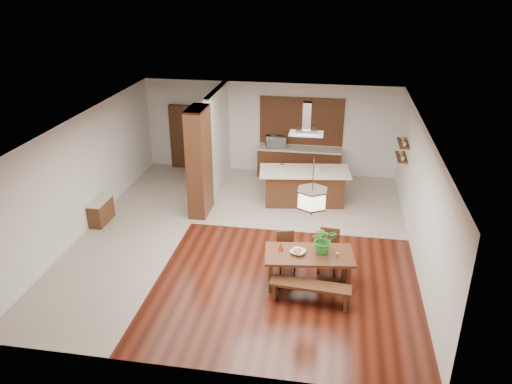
% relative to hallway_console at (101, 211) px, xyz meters
% --- Properties ---
extents(room_shell, '(9.00, 9.04, 2.92)m').
position_rel_hallway_console_xyz_m(room_shell, '(3.81, -0.20, 1.75)').
color(room_shell, black).
rests_on(room_shell, ground).
extents(tile_hallway, '(2.50, 9.00, 0.01)m').
position_rel_hallway_console_xyz_m(tile_hallway, '(1.06, -0.20, -0.31)').
color(tile_hallway, '#B8AA99').
rests_on(tile_hallway, ground).
extents(tile_kitchen, '(5.50, 4.00, 0.01)m').
position_rel_hallway_console_xyz_m(tile_kitchen, '(5.06, 2.30, -0.31)').
color(tile_kitchen, '#B8AA99').
rests_on(tile_kitchen, ground).
extents(soffit_band, '(8.00, 9.00, 0.02)m').
position_rel_hallway_console_xyz_m(soffit_band, '(3.81, -0.20, 2.57)').
color(soffit_band, '#431E10').
rests_on(soffit_band, room_shell).
extents(partition_pier, '(0.45, 1.00, 2.90)m').
position_rel_hallway_console_xyz_m(partition_pier, '(2.41, 1.00, 1.14)').
color(partition_pier, '#321B0E').
rests_on(partition_pier, ground).
extents(partition_stub, '(0.18, 2.40, 2.90)m').
position_rel_hallway_console_xyz_m(partition_stub, '(2.41, 3.10, 1.14)').
color(partition_stub, silver).
rests_on(partition_stub, ground).
extents(hallway_console, '(0.37, 0.88, 0.63)m').
position_rel_hallway_console_xyz_m(hallway_console, '(0.00, 0.00, 0.00)').
color(hallway_console, '#321B0E').
rests_on(hallway_console, ground).
extents(hallway_doorway, '(1.10, 0.20, 2.10)m').
position_rel_hallway_console_xyz_m(hallway_doorway, '(1.11, 4.20, 0.74)').
color(hallway_doorway, '#321B0E').
rests_on(hallway_doorway, ground).
extents(rear_counter, '(2.60, 0.62, 0.95)m').
position_rel_hallway_console_xyz_m(rear_counter, '(4.81, 4.00, 0.16)').
color(rear_counter, '#321B0E').
rests_on(rear_counter, ground).
extents(kitchen_window, '(2.60, 0.08, 1.50)m').
position_rel_hallway_console_xyz_m(kitchen_window, '(4.81, 4.26, 1.44)').
color(kitchen_window, '#A76932').
rests_on(kitchen_window, room_shell).
extents(shelf_lower, '(0.26, 0.90, 0.04)m').
position_rel_hallway_console_xyz_m(shelf_lower, '(7.68, 2.40, 1.08)').
color(shelf_lower, '#321B0E').
rests_on(shelf_lower, room_shell).
extents(shelf_upper, '(0.26, 0.90, 0.04)m').
position_rel_hallway_console_xyz_m(shelf_upper, '(7.68, 2.40, 1.49)').
color(shelf_upper, '#321B0E').
rests_on(shelf_upper, room_shell).
extents(dining_table, '(1.89, 1.11, 0.75)m').
position_rel_hallway_console_xyz_m(dining_table, '(5.50, -1.95, 0.24)').
color(dining_table, '#321B0E').
rests_on(dining_table, ground).
extents(dining_bench, '(1.62, 0.48, 0.45)m').
position_rel_hallway_console_xyz_m(dining_bench, '(5.58, -2.60, -0.09)').
color(dining_bench, '#321B0E').
rests_on(dining_bench, ground).
extents(dining_chair_left, '(0.48, 0.48, 0.87)m').
position_rel_hallway_console_xyz_m(dining_chair_left, '(4.99, -1.46, 0.12)').
color(dining_chair_left, '#321B0E').
rests_on(dining_chair_left, ground).
extents(dining_chair_right, '(0.45, 0.45, 0.96)m').
position_rel_hallway_console_xyz_m(dining_chair_right, '(5.88, -1.35, 0.16)').
color(dining_chair_right, '#321B0E').
rests_on(dining_chair_right, ground).
extents(pendant_lantern, '(0.64, 0.64, 1.31)m').
position_rel_hallway_console_xyz_m(pendant_lantern, '(5.50, -1.95, 1.93)').
color(pendant_lantern, '#FFF7C3').
rests_on(pendant_lantern, room_shell).
extents(foliage_plant, '(0.59, 0.53, 0.58)m').
position_rel_hallway_console_xyz_m(foliage_plant, '(5.78, -1.85, 0.72)').
color(foliage_plant, '#2B7928').
rests_on(foliage_plant, dining_table).
extents(fruit_bowl, '(0.39, 0.39, 0.07)m').
position_rel_hallway_console_xyz_m(fruit_bowl, '(5.27, -2.00, 0.47)').
color(fruit_bowl, beige).
rests_on(fruit_bowl, dining_table).
extents(napkin_cone, '(0.13, 0.13, 0.20)m').
position_rel_hallway_console_xyz_m(napkin_cone, '(4.91, -1.92, 0.53)').
color(napkin_cone, '#A01D0B').
rests_on(napkin_cone, dining_table).
extents(gold_ornament, '(0.07, 0.07, 0.09)m').
position_rel_hallway_console_xyz_m(gold_ornament, '(6.07, -1.99, 0.48)').
color(gold_ornament, gold).
rests_on(gold_ornament, dining_table).
extents(kitchen_island, '(2.57, 1.38, 1.01)m').
position_rel_hallway_console_xyz_m(kitchen_island, '(5.10, 2.02, 0.20)').
color(kitchen_island, '#321B0E').
rests_on(kitchen_island, ground).
extents(range_hood, '(0.90, 0.55, 0.87)m').
position_rel_hallway_console_xyz_m(range_hood, '(5.10, 2.02, 2.15)').
color(range_hood, silver).
rests_on(range_hood, room_shell).
extents(island_cup, '(0.14, 0.14, 0.09)m').
position_rel_hallway_console_xyz_m(island_cup, '(5.47, 1.92, 0.74)').
color(island_cup, silver).
rests_on(island_cup, kitchen_island).
extents(microwave, '(0.69, 0.56, 0.33)m').
position_rel_hallway_console_xyz_m(microwave, '(4.03, 4.03, 0.80)').
color(microwave, silver).
rests_on(microwave, rear_counter).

